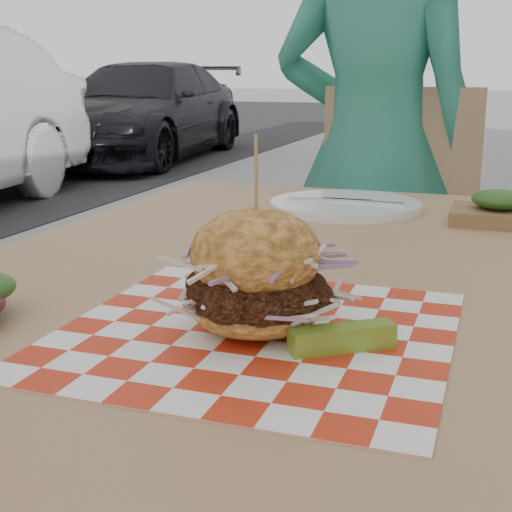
# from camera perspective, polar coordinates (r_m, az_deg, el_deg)

# --- Properties ---
(diner) EXTENTS (0.59, 0.41, 1.55)m
(diner) POSITION_cam_1_polar(r_m,az_deg,el_deg) (1.99, 9.34, 8.21)
(diner) COLOR #2F886F
(diner) RESTS_ON ground
(car_dark) EXTENTS (1.84, 3.90, 1.10)m
(car_dark) POSITION_cam_1_polar(r_m,az_deg,el_deg) (8.45, -9.02, 11.41)
(car_dark) COLOR black
(car_dark) RESTS_ON ground
(patio_table) EXTENTS (0.80, 1.20, 0.75)m
(patio_table) POSITION_cam_1_polar(r_m,az_deg,el_deg) (0.95, 2.19, -4.98)
(patio_table) COLOR #A4815B
(patio_table) RESTS_ON ground
(patio_chair) EXTENTS (0.43, 0.44, 0.95)m
(patio_chair) POSITION_cam_1_polar(r_m,az_deg,el_deg) (1.92, 10.87, 1.13)
(patio_chair) COLOR #A4815B
(patio_chair) RESTS_ON ground
(paper_liner) EXTENTS (0.36, 0.36, 0.00)m
(paper_liner) POSITION_cam_1_polar(r_m,az_deg,el_deg) (0.68, 0.00, -6.07)
(paper_liner) COLOR red
(paper_liner) RESTS_ON patio_table
(sandwich) EXTENTS (0.16, 0.16, 0.18)m
(sandwich) POSITION_cam_1_polar(r_m,az_deg,el_deg) (0.66, -0.00, -1.84)
(sandwich) COLOR #E89341
(sandwich) RESTS_ON paper_liner
(pickle_spear) EXTENTS (0.09, 0.07, 0.02)m
(pickle_spear) POSITION_cam_1_polar(r_m,az_deg,el_deg) (0.63, 6.92, -6.53)
(pickle_spear) COLOR olive
(pickle_spear) RESTS_ON paper_liner
(place_setting) EXTENTS (0.27, 0.27, 0.02)m
(place_setting) POSITION_cam_1_polar(r_m,az_deg,el_deg) (1.29, 7.17, 4.05)
(place_setting) COLOR white
(place_setting) RESTS_ON patio_table
(kraft_tray) EXTENTS (0.15, 0.12, 0.06)m
(kraft_tray) POSITION_cam_1_polar(r_m,az_deg,el_deg) (1.22, 18.88, 3.50)
(kraft_tray) COLOR brown
(kraft_tray) RESTS_ON patio_table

